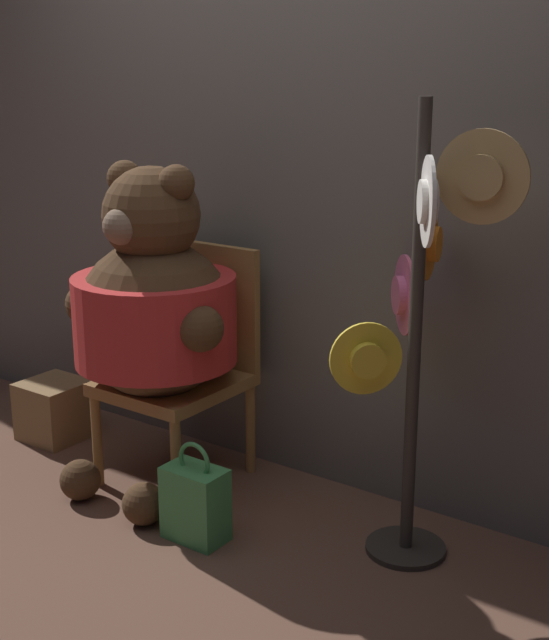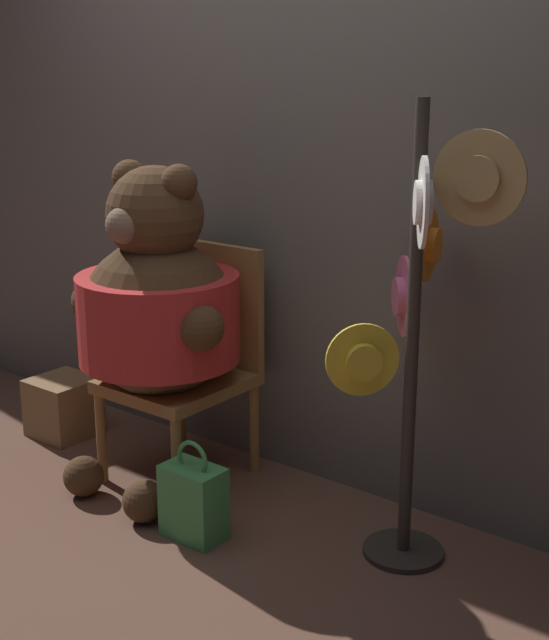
% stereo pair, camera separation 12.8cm
% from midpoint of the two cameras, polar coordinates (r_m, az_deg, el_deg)
% --- Properties ---
extents(ground_plane, '(14.00, 14.00, 0.00)m').
position_cam_midpoint_polar(ground_plane, '(3.38, -6.82, -13.04)').
color(ground_plane, brown).
extents(wall_back, '(8.00, 0.10, 2.70)m').
position_cam_midpoint_polar(wall_back, '(3.50, 0.18, 11.37)').
color(wall_back, '#66605B').
rests_on(wall_back, ground_plane).
extents(chair, '(0.48, 0.52, 0.94)m').
position_cam_midpoint_polar(chair, '(3.63, -6.60, -2.52)').
color(chair, '#9E703D').
rests_on(chair, ground_plane).
extents(teddy_bear, '(0.76, 0.67, 1.29)m').
position_cam_midpoint_polar(teddy_bear, '(3.44, -8.81, 0.72)').
color(teddy_bear, '#4C331E').
rests_on(teddy_bear, ground_plane).
extents(hat_display_rack, '(0.53, 0.49, 1.54)m').
position_cam_midpoint_polar(hat_display_rack, '(2.91, 7.96, 0.64)').
color(hat_display_rack, '#332D28').
rests_on(hat_display_rack, ground_plane).
extents(handbag_on_ground, '(0.22, 0.14, 0.37)m').
position_cam_midpoint_polar(handbag_on_ground, '(3.24, -6.25, -11.53)').
color(handbag_on_ground, '#479E56').
rests_on(handbag_on_ground, ground_plane).
extents(wooden_crate, '(0.27, 0.27, 0.27)m').
position_cam_midpoint_polar(wooden_crate, '(4.18, -14.75, -5.59)').
color(wooden_crate, '#937047').
rests_on(wooden_crate, ground_plane).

